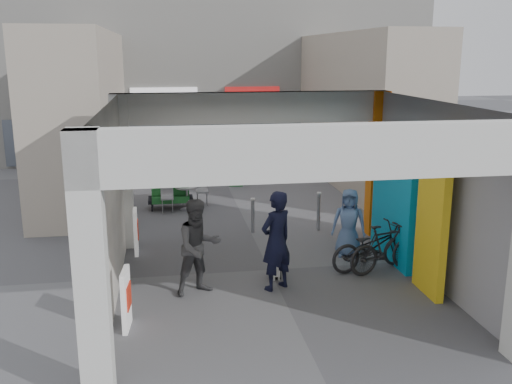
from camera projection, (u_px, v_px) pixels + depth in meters
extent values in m
plane|color=#5A5B60|center=(269.00, 270.00, 11.77)|extent=(90.00, 90.00, 0.00)
cube|color=silver|center=(91.00, 269.00, 7.06)|extent=(0.40, 0.40, 3.50)
cube|color=silver|center=(123.00, 172.00, 12.81)|extent=(0.40, 0.40, 3.50)
cube|color=#D5650C|center=(377.00, 164.00, 13.74)|extent=(0.40, 0.40, 3.50)
plane|color=silver|center=(111.00, 207.00, 9.93)|extent=(0.00, 6.40, 6.40)
plane|color=gray|center=(434.00, 194.00, 10.86)|extent=(0.00, 6.40, 6.40)
cube|color=#0B8FBB|center=(393.00, 197.00, 12.05)|extent=(0.15, 2.00, 2.80)
cube|color=yellow|center=(432.00, 221.00, 10.32)|extent=(0.15, 1.00, 2.80)
plane|color=beige|center=(281.00, 103.00, 9.98)|extent=(6.40, 6.40, 0.00)
cube|color=silver|center=(254.00, 107.00, 12.99)|extent=(6.40, 0.30, 0.70)
cube|color=silver|center=(329.00, 152.00, 7.14)|extent=(6.40, 0.30, 0.70)
cube|color=silver|center=(253.00, 109.00, 13.17)|extent=(4.20, 0.05, 0.55)
cube|color=silver|center=(210.00, 62.00, 24.25)|extent=(18.00, 4.00, 8.00)
cube|color=#515966|center=(216.00, 139.00, 22.99)|extent=(16.20, 0.06, 1.80)
cube|color=white|center=(164.00, 94.00, 22.27)|extent=(2.60, 0.06, 0.50)
cube|color=red|center=(252.00, 93.00, 22.81)|extent=(2.20, 0.06, 0.50)
cube|color=#A39687|center=(83.00, 115.00, 17.68)|extent=(2.00, 9.00, 5.00)
cube|color=#A39687|center=(361.00, 110.00, 19.07)|extent=(2.00, 9.00, 5.00)
cylinder|color=#95989D|center=(191.00, 220.00, 13.59)|extent=(0.09, 0.09, 0.95)
cylinder|color=#95989D|center=(253.00, 216.00, 14.14)|extent=(0.09, 0.09, 0.86)
cylinder|color=#95989D|center=(319.00, 212.00, 14.31)|extent=(0.09, 0.09, 0.96)
cube|color=silver|center=(126.00, 299.00, 9.17)|extent=(0.13, 0.55, 1.00)
cube|color=red|center=(128.00, 296.00, 9.17)|extent=(0.07, 0.39, 0.40)
cube|color=silver|center=(136.00, 232.00, 12.65)|extent=(0.10, 0.55, 1.00)
cube|color=red|center=(137.00, 229.00, 12.64)|extent=(0.05, 0.39, 0.40)
cylinder|color=#A3A2A7|center=(187.00, 198.00, 16.21)|extent=(0.06, 0.06, 0.67)
cylinder|color=#A3A2A7|center=(187.00, 209.00, 16.29)|extent=(0.41, 0.41, 0.02)
cylinder|color=#A3A2A7|center=(187.00, 187.00, 16.13)|extent=(0.65, 0.65, 0.05)
cube|color=#A3A2A7|center=(167.00, 205.00, 15.98)|extent=(0.35, 0.35, 0.42)
cube|color=#A3A2A7|center=(167.00, 189.00, 16.04)|extent=(0.35, 0.05, 0.42)
cube|color=#A3A2A7|center=(202.00, 198.00, 16.76)|extent=(0.35, 0.35, 0.42)
cube|color=#A3A2A7|center=(202.00, 183.00, 16.82)|extent=(0.35, 0.05, 0.42)
cube|color=#A3A2A7|center=(177.00, 198.00, 16.73)|extent=(0.35, 0.35, 0.42)
cube|color=#A3A2A7|center=(176.00, 183.00, 16.79)|extent=(0.35, 0.05, 0.42)
cube|color=black|center=(171.00, 203.00, 16.41)|extent=(1.27, 0.63, 0.32)
cube|color=#1B6129|center=(171.00, 199.00, 16.22)|extent=(1.06, 0.37, 0.19)
cube|color=#1B6129|center=(170.00, 190.00, 16.32)|extent=(1.06, 0.37, 0.19)
cube|color=#1B6129|center=(170.00, 182.00, 16.42)|extent=(1.06, 0.37, 0.19)
cube|color=#1B6129|center=(236.00, 181.00, 19.25)|extent=(0.51, 0.43, 0.28)
cube|color=#294197|center=(236.00, 173.00, 19.18)|extent=(0.51, 0.43, 0.28)
cube|color=black|center=(275.00, 272.00, 11.38)|extent=(0.21, 0.28, 0.21)
cube|color=black|center=(276.00, 266.00, 11.23)|extent=(0.17, 0.14, 0.32)
cube|color=silver|center=(277.00, 270.00, 11.16)|extent=(0.13, 0.03, 0.30)
cylinder|color=silver|center=(274.00, 275.00, 11.19)|extent=(0.04, 0.04, 0.25)
cylinder|color=silver|center=(279.00, 274.00, 11.21)|extent=(0.04, 0.04, 0.25)
sphere|color=black|center=(276.00, 257.00, 11.16)|extent=(0.17, 0.17, 0.17)
cube|color=silver|center=(277.00, 260.00, 11.08)|extent=(0.07, 0.11, 0.05)
cone|color=black|center=(274.00, 253.00, 11.17)|extent=(0.06, 0.06, 0.07)
cone|color=black|center=(278.00, 253.00, 11.19)|extent=(0.06, 0.06, 0.07)
imported|color=black|center=(276.00, 241.00, 10.62)|extent=(0.83, 0.75, 1.91)
imported|color=#444447|center=(199.00, 247.00, 10.45)|extent=(1.06, 0.95, 1.80)
imported|color=#5370A1|center=(349.00, 223.00, 12.44)|extent=(0.86, 0.71, 1.51)
imported|color=black|center=(235.00, 159.00, 19.16)|extent=(1.15, 0.79, 1.81)
imported|color=black|center=(372.00, 247.00, 11.70)|extent=(1.94, 1.05, 0.97)
imported|color=black|center=(385.00, 248.00, 11.54)|extent=(1.76, 0.94, 1.02)
imported|color=silver|center=(261.00, 148.00, 22.45)|extent=(4.45, 3.19, 1.41)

